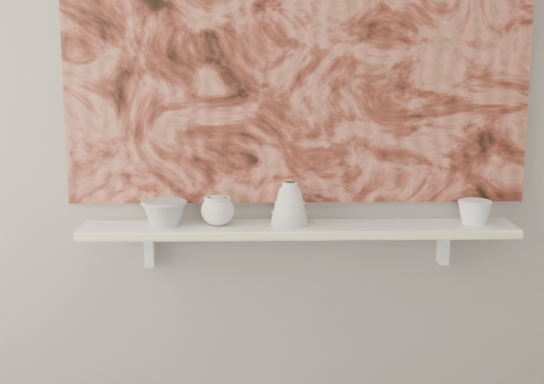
{
  "coord_description": "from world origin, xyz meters",
  "views": [
    {
      "loc": [
        -0.15,
        -0.87,
        1.48
      ],
      "look_at": [
        -0.09,
        1.49,
        1.04
      ],
      "focal_mm": 50.0,
      "sensor_mm": 36.0,
      "label": 1
    }
  ],
  "objects_px": {
    "shelf": "(298,229)",
    "painting": "(298,33)",
    "bowl_grey": "(164,213)",
    "cup_cream": "(218,211)",
    "bell_vessel": "(290,204)",
    "bowl_white": "(475,212)"
  },
  "relations": [
    {
      "from": "bowl_grey",
      "to": "bowl_white",
      "type": "xyz_separation_m",
      "value": [
        1.0,
        0.0,
        -0.0
      ]
    },
    {
      "from": "cup_cream",
      "to": "bowl_grey",
      "type": "bearing_deg",
      "value": 180.0
    },
    {
      "from": "bowl_white",
      "to": "cup_cream",
      "type": "bearing_deg",
      "value": 180.0
    },
    {
      "from": "shelf",
      "to": "painting",
      "type": "height_order",
      "value": "painting"
    },
    {
      "from": "bowl_grey",
      "to": "bowl_white",
      "type": "height_order",
      "value": "bowl_grey"
    },
    {
      "from": "cup_cream",
      "to": "shelf",
      "type": "bearing_deg",
      "value": 0.0
    },
    {
      "from": "cup_cream",
      "to": "bowl_white",
      "type": "xyz_separation_m",
      "value": [
        0.83,
        0.0,
        -0.01
      ]
    },
    {
      "from": "shelf",
      "to": "bell_vessel",
      "type": "xyz_separation_m",
      "value": [
        -0.03,
        0.0,
        0.09
      ]
    },
    {
      "from": "bell_vessel",
      "to": "bowl_white",
      "type": "relative_size",
      "value": 1.29
    },
    {
      "from": "bowl_grey",
      "to": "cup_cream",
      "type": "distance_m",
      "value": 0.17
    },
    {
      "from": "bowl_white",
      "to": "bowl_grey",
      "type": "bearing_deg",
      "value": 180.0
    },
    {
      "from": "bell_vessel",
      "to": "bowl_white",
      "type": "xyz_separation_m",
      "value": [
        0.6,
        0.0,
        -0.03
      ]
    },
    {
      "from": "bowl_grey",
      "to": "cup_cream",
      "type": "bearing_deg",
      "value": 0.0
    },
    {
      "from": "shelf",
      "to": "bowl_grey",
      "type": "relative_size",
      "value": 9.47
    },
    {
      "from": "bowl_grey",
      "to": "cup_cream",
      "type": "height_order",
      "value": "cup_cream"
    },
    {
      "from": "painting",
      "to": "bowl_white",
      "type": "bearing_deg",
      "value": -8.02
    },
    {
      "from": "shelf",
      "to": "bowl_grey",
      "type": "bearing_deg",
      "value": 180.0
    },
    {
      "from": "painting",
      "to": "cup_cream",
      "type": "bearing_deg",
      "value": -162.78
    },
    {
      "from": "bell_vessel",
      "to": "painting",
      "type": "bearing_deg",
      "value": 70.69
    },
    {
      "from": "shelf",
      "to": "painting",
      "type": "xyz_separation_m",
      "value": [
        0.0,
        0.08,
        0.62
      ]
    },
    {
      "from": "cup_cream",
      "to": "bell_vessel",
      "type": "height_order",
      "value": "bell_vessel"
    },
    {
      "from": "painting",
      "to": "bell_vessel",
      "type": "relative_size",
      "value": 10.69
    }
  ]
}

